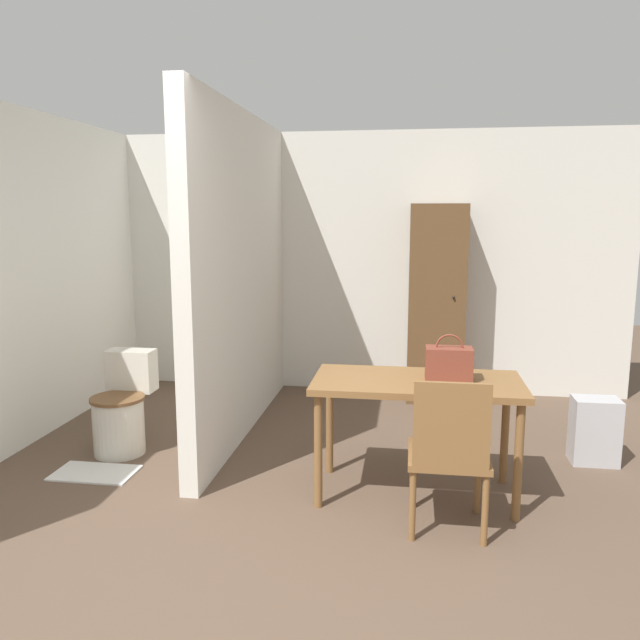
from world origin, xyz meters
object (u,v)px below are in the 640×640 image
wooden_chair (449,450)px  dining_table (417,393)px  toilet (122,410)px  handbag (449,363)px  space_heater (595,431)px  wooden_cabinet (436,304)px

wooden_chair → dining_table: bearing=110.7°
toilet → handbag: size_ratio=2.53×
toilet → space_heater: 3.38m
toilet → space_heater: toilet is taller
toilet → space_heater: size_ratio=1.54×
wooden_chair → space_heater: bearing=47.2°
wooden_chair → space_heater: size_ratio=1.90×
handbag → space_heater: size_ratio=0.61×
handbag → dining_table: bearing=-175.4°
space_heater → dining_table: bearing=-151.0°
toilet → wooden_cabinet: wooden_cabinet is taller
toilet → wooden_cabinet: bearing=35.7°
handbag → space_heater: (1.06, 0.67, -0.61)m
wooden_chair → handbag: 0.60m
wooden_chair → toilet: (-2.30, 0.89, -0.17)m
dining_table → wooden_cabinet: (0.18, 2.09, 0.26)m
dining_table → space_heater: bearing=29.0°
handbag → wooden_cabinet: (-0.00, 2.08, 0.07)m
wooden_chair → wooden_cabinet: bearing=89.9°
dining_table → toilet: (-2.13, 0.43, -0.35)m
wooden_cabinet → space_heater: 1.88m
handbag → wooden_cabinet: wooden_cabinet is taller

